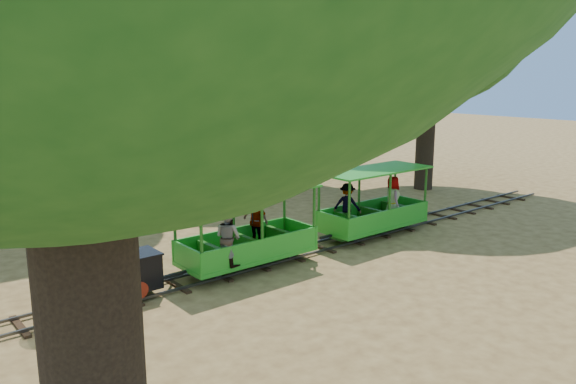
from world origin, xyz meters
TOP-DOWN VIEW (x-y plane):
  - ground at (0.00, 0.00)m, footprint 90.00×90.00m
  - track at (0.00, 0.00)m, footprint 22.00×1.00m
  - locomotive at (-4.62, 0.07)m, footprint 2.34×1.10m
  - carriage_front at (-1.31, -0.03)m, footprint 3.26×1.42m
  - carriage_rear at (2.82, 0.01)m, footprint 3.26×1.33m
  - oak_ne at (5.47, 7.58)m, footprint 7.79×6.86m
  - fence at (0.00, 8.00)m, footprint 18.10×0.10m
  - shrub_mid_w at (-3.25, 9.30)m, footprint 3.24×2.49m
  - shrub_mid_e at (0.42, 9.30)m, footprint 1.78×1.37m
  - shrub_east at (5.88, 9.30)m, footprint 2.57×1.97m

SIDE VIEW (x-z plane):
  - ground at x=0.00m, z-range 0.00..0.00m
  - track at x=0.00m, z-range 0.02..0.12m
  - fence at x=0.00m, z-range 0.08..1.08m
  - shrub_mid_e at x=0.42m, z-range 0.00..1.23m
  - carriage_rear at x=2.82m, z-range -0.08..1.61m
  - carriage_front at x=-1.31m, z-range -0.08..1.61m
  - shrub_east at x=5.88m, z-range 0.00..1.78m
  - shrub_mid_w at x=-3.25m, z-range 0.00..2.24m
  - locomotive at x=-4.62m, z-range 0.19..2.87m
  - oak_ne at x=5.47m, z-range 1.97..11.51m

